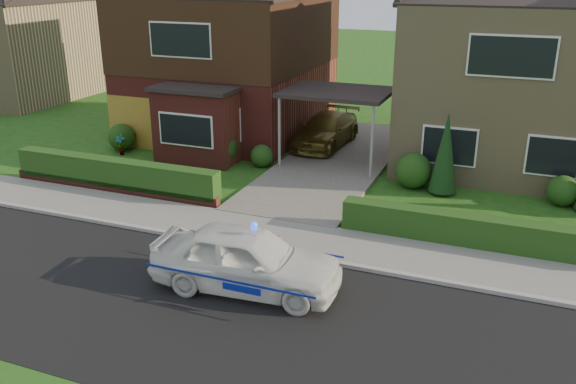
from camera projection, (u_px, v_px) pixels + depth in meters
The scene contains 24 objects.
ground at pixel (185, 306), 13.36m from camera, with size 120.00×120.00×0.00m, color #1C4913.
road at pixel (185, 306), 13.36m from camera, with size 60.00×6.00×0.02m, color black.
kerb at pixel (244, 247), 15.99m from camera, with size 60.00×0.16×0.12m, color #9E9993.
sidewalk at pixel (261, 232), 16.91m from camera, with size 60.00×2.00×0.10m, color slate.
driveway at pixel (335, 162), 22.91m from camera, with size 3.80×12.00×0.12m, color #666059.
house_left at pixel (229, 44), 26.12m from camera, with size 7.50×9.53×7.25m.
house_right at pixel (514, 62), 22.25m from camera, with size 7.50×8.06×7.25m.
carport_link at pixel (337, 93), 21.96m from camera, with size 3.80×3.00×2.77m.
garage_door at pixel (133, 123), 24.51m from camera, with size 2.20×0.10×2.10m, color olive.
dwarf_wall at pixel (114, 188), 19.91m from camera, with size 7.70×0.25×0.36m, color maroon.
hedge_left at pixel (117, 191), 20.11m from camera, with size 7.50×0.55×0.90m, color #153811.
hedge_right at pixel (481, 249), 16.01m from camera, with size 7.50×0.55×0.80m, color #153811.
shrub_left_far at pixel (122, 137), 24.37m from camera, with size 1.08×1.08×1.08m, color #153811.
shrub_left_mid at pixel (219, 147), 22.60m from camera, with size 1.32×1.32×1.32m, color #153811.
shrub_left_near at pixel (262, 156), 22.40m from camera, with size 0.84×0.84×0.84m, color #153811.
shrub_right_near at pixel (413, 171), 20.23m from camera, with size 1.20×1.20×1.20m, color #153811.
shrub_right_mid at pixel (563, 191), 18.77m from camera, with size 0.96×0.96×0.96m, color #153811.
conifer_a at pixel (445, 155), 19.46m from camera, with size 0.90×0.90×2.60m, color black.
neighbour_left at pixel (15, 51), 33.28m from camera, with size 6.50×7.00×5.20m, color tan.
police_car at pixel (246, 260), 13.81m from camera, with size 4.02×4.49×1.65m.
driveway_car at pixel (326, 130), 24.61m from camera, with size 1.74×4.29×1.24m, color brown.
potted_plant_a at pixel (121, 145), 23.78m from camera, with size 0.42×0.28×0.80m, color gray.
potted_plant_b at pixel (103, 171), 20.94m from camera, with size 0.32×0.39×0.71m, color gray.
potted_plant_c at pixel (205, 156), 22.61m from camera, with size 0.40×0.40×0.72m, color gray.
Camera 1 is at (6.40, -9.98, 7.03)m, focal length 38.00 mm.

